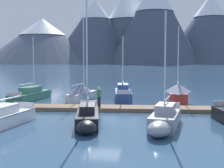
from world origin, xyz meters
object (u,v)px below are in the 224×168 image
sailboat_mid_dock_port (83,92)px  person_on_dock (99,96)px  sailboat_mid_dock_starboard (87,117)px  sailboat_nearest_berth (33,94)px  sailboat_outer_slip (164,119)px  sailboat_end_of_dock (178,93)px  sailboat_far_berth (123,93)px

sailboat_mid_dock_port → person_on_dock: 6.78m
sailboat_mid_dock_port → sailboat_mid_dock_starboard: (2.77, -11.65, -0.23)m
sailboat_nearest_berth → sailboat_outer_slip: (12.89, -11.99, 0.05)m
sailboat_nearest_berth → sailboat_end_of_dock: 14.83m
sailboat_end_of_dock → sailboat_far_berth: bearing=170.9°
sailboat_nearest_berth → sailboat_far_berth: (9.34, 0.85, 0.12)m
sailboat_mid_dock_port → sailboat_outer_slip: 14.28m
sailboat_mid_dock_port → sailboat_far_berth: (4.06, 0.76, -0.14)m
sailboat_nearest_berth → sailboat_far_berth: 9.38m
sailboat_mid_dock_port → sailboat_mid_dock_starboard: size_ratio=0.99×
sailboat_nearest_berth → sailboat_mid_dock_starboard: (8.05, -11.56, 0.03)m
sailboat_mid_dock_port → sailboat_end_of_dock: (9.55, -0.12, 0.08)m
sailboat_far_berth → sailboat_end_of_dock: 5.56m
sailboat_mid_dock_port → person_on_dock: size_ratio=5.15×
sailboat_outer_slip → sailboat_end_of_dock: 12.12m
sailboat_nearest_berth → sailboat_end_of_dock: sailboat_end_of_dock is taller
sailboat_mid_dock_port → sailboat_far_berth: sailboat_mid_dock_port is taller
sailboat_nearest_berth → sailboat_end_of_dock: bearing=-0.1°
sailboat_outer_slip → person_on_dock: (-4.94, 5.88, 0.68)m
sailboat_mid_dock_port → sailboat_outer_slip: (7.61, -12.09, -0.21)m
sailboat_nearest_berth → person_on_dock: (7.95, -6.12, 0.73)m
sailboat_mid_dock_port → sailboat_outer_slip: sailboat_mid_dock_port is taller
sailboat_nearest_berth → sailboat_mid_dock_port: (5.28, 0.09, 0.26)m
person_on_dock → sailboat_end_of_dock: bearing=41.5°
sailboat_mid_dock_starboard → sailboat_outer_slip: sailboat_mid_dock_starboard is taller
sailboat_outer_slip → sailboat_end_of_dock: (1.94, 11.96, 0.29)m
sailboat_mid_dock_port → person_on_dock: (2.67, -6.21, 0.47)m
sailboat_nearest_berth → person_on_dock: bearing=-37.6°
sailboat_end_of_dock → person_on_dock: sailboat_end_of_dock is taller
sailboat_far_berth → sailboat_outer_slip: 13.33m
sailboat_outer_slip → sailboat_end_of_dock: sailboat_end_of_dock is taller
sailboat_mid_dock_starboard → sailboat_far_berth: size_ratio=1.18×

